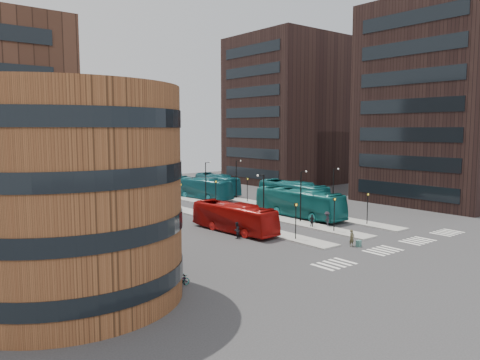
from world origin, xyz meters
TOP-DOWN VIEW (x-y plane):
  - ground at (0.00, 0.00)m, footprint 160.00×160.00m
  - island_left at (-4.00, 30.00)m, footprint 2.50×45.00m
  - island_mid at (2.00, 30.00)m, footprint 2.50×45.00m
  - island_right at (8.00, 30.00)m, footprint 2.50×45.00m
  - suitcase at (-1.57, 6.33)m, footprint 0.56×0.49m
  - red_bus at (-6.89, 18.98)m, footprint 3.46×11.62m
  - teal_bus_a at (5.01, 20.55)m, footprint 3.31×13.30m
  - teal_bus_b at (4.29, 41.91)m, footprint 4.60×12.65m
  - teal_bus_c at (10.63, 27.23)m, footprint 4.41×13.40m
  - teal_bus_d at (9.64, 44.72)m, footprint 4.93×12.69m
  - traveller at (-2.03, 6.80)m, footprint 0.62×0.43m
  - commuter_a at (-8.55, 16.43)m, footprint 1.02×0.93m
  - commuter_b at (1.34, 14.97)m, footprint 0.45×0.93m
  - commuter_c at (2.92, 14.12)m, footprint 1.23×1.36m
  - bicycle_near at (-21.00, 7.47)m, footprint 1.64×0.85m
  - bicycle_mid at (-21.00, 7.84)m, footprint 1.70×0.64m
  - bicycle_far at (-21.00, 7.22)m, footprint 1.66×0.89m
  - crosswalk_stripes at (1.75, 4.00)m, footprint 22.35×2.40m
  - round_building at (-28.00, 10.00)m, footprint 15.16×15.16m
  - tower_near at (31.98, 16.00)m, footprint 20.12×20.00m
  - tower_far at (31.98, 50.00)m, footprint 20.12×20.00m
  - sign_poles at (1.60, 23.00)m, footprint 12.45×22.12m
  - lamp_posts at (2.64, 28.00)m, footprint 14.04×20.24m
  - bare_trees at (2.67, 62.67)m, footprint 10.97×8.14m

SIDE VIEW (x-z plane):
  - ground at x=0.00m, z-range 0.00..0.00m
  - crosswalk_stripes at x=1.75m, z-range 0.00..0.01m
  - island_left at x=-4.00m, z-range 0.00..0.15m
  - island_mid at x=2.00m, z-range 0.00..0.15m
  - island_right at x=8.00m, z-range 0.00..0.15m
  - suitcase at x=-1.57m, z-range 0.00..0.61m
  - bicycle_near at x=-21.00m, z-range 0.00..0.82m
  - bicycle_far at x=-21.00m, z-range 0.00..0.83m
  - bicycle_mid at x=-21.00m, z-range 0.00..1.00m
  - commuter_b at x=1.34m, z-range 0.00..1.55m
  - traveller at x=-2.03m, z-range 0.00..1.64m
  - commuter_a at x=-8.55m, z-range 0.00..1.70m
  - commuter_c at x=2.92m, z-range 0.00..1.84m
  - red_bus at x=-6.89m, z-range 0.00..3.19m
  - teal_bus_b at x=4.29m, z-range 0.00..3.44m
  - teal_bus_d at x=9.64m, z-range 0.00..3.45m
  - teal_bus_c at x=10.63m, z-range 0.00..3.66m
  - teal_bus_a at x=5.01m, z-range 0.00..3.69m
  - sign_poles at x=1.60m, z-range 0.58..4.23m
  - bare_trees at x=2.67m, z-range -0.22..5.67m
  - lamp_posts at x=2.64m, z-range 0.52..6.64m
  - round_building at x=-28.00m, z-range -0.01..13.99m
  - tower_near at x=31.98m, z-range 0.00..30.00m
  - tower_far at x=31.98m, z-range 0.00..30.00m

